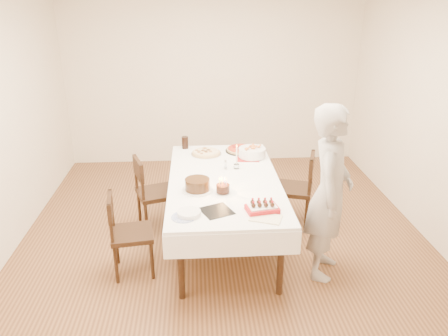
{
  "coord_description": "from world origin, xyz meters",
  "views": [
    {
      "loc": [
        -0.29,
        -4.2,
        2.56
      ],
      "look_at": [
        -0.01,
        -0.03,
        0.87
      ],
      "focal_mm": 35.0,
      "sensor_mm": 36.0,
      "label": 1
    }
  ],
  "objects": [
    {
      "name": "wall_back",
      "position": [
        0.0,
        2.5,
        1.35
      ],
      "size": [
        4.5,
        0.04,
        2.7
      ],
      "primitive_type": "cube",
      "color": "beige",
      "rests_on": "floor"
    },
    {
      "name": "chair_left_dessert",
      "position": [
        -0.92,
        -0.52,
        0.42
      ],
      "size": [
        0.48,
        0.48,
        0.83
      ],
      "primitive_type": null,
      "rotation": [
        0.0,
        0.0,
        3.28
      ],
      "color": "black",
      "rests_on": "floor"
    },
    {
      "name": "dining_table",
      "position": [
        -0.01,
        -0.03,
        0.38
      ],
      "size": [
        1.67,
        2.37,
        0.75
      ],
      "primitive_type": "cube",
      "rotation": [
        0.0,
        0.0,
        -0.27
      ],
      "color": "white",
      "rests_on": "floor"
    },
    {
      "name": "floor",
      "position": [
        0.0,
        0.0,
        0.0
      ],
      "size": [
        5.0,
        5.0,
        0.0
      ],
      "primitive_type": "plane",
      "color": "#502F1B",
      "rests_on": "ground"
    },
    {
      "name": "wall_right",
      "position": [
        2.25,
        0.0,
        1.35
      ],
      "size": [
        0.04,
        5.0,
        2.7
      ],
      "primitive_type": "cube",
      "color": "beige",
      "rests_on": "floor"
    },
    {
      "name": "shaker_pair",
      "position": [
        0.03,
        0.23,
        0.79
      ],
      "size": [
        0.09,
        0.09,
        0.08
      ],
      "primitive_type": null,
      "rotation": [
        0.0,
        0.0,
        -0.25
      ],
      "color": "white",
      "rests_on": "dining_table"
    },
    {
      "name": "plate_stack",
      "position": [
        -0.36,
        -0.82,
        0.77
      ],
      "size": [
        0.27,
        0.27,
        0.04
      ],
      "primitive_type": "cylinder",
      "rotation": [
        0.0,
        0.0,
        -0.36
      ],
      "color": "white",
      "rests_on": "dining_table"
    },
    {
      "name": "box_lid",
      "position": [
        0.29,
        -0.92,
        0.75
      ],
      "size": [
        0.31,
        0.26,
        0.02
      ],
      "primitive_type": "cube",
      "rotation": [
        0.0,
        0.0,
        -0.37
      ],
      "color": "beige",
      "rests_on": "dining_table"
    },
    {
      "name": "birthday_cake",
      "position": [
        -0.04,
        -0.38,
        0.83
      ],
      "size": [
        0.16,
        0.16,
        0.14
      ],
      "primitive_type": "cylinder",
      "rotation": [
        0.0,
        0.0,
        0.28
      ],
      "color": "#381A0F",
      "rests_on": "dining_table"
    },
    {
      "name": "pasta_bowl",
      "position": [
        0.36,
        0.59,
        0.81
      ],
      "size": [
        0.42,
        0.42,
        0.1
      ],
      "primitive_type": "cylinder",
      "rotation": [
        0.0,
        0.0,
        0.43
      ],
      "color": "white",
      "rests_on": "dining_table"
    },
    {
      "name": "pizza_pepperoni",
      "position": [
        0.26,
        0.8,
        0.77
      ],
      "size": [
        0.5,
        0.5,
        0.04
      ],
      "primitive_type": "cylinder",
      "rotation": [
        0.0,
        0.0,
        0.41
      ],
      "color": "red",
      "rests_on": "dining_table"
    },
    {
      "name": "pizza_white",
      "position": [
        -0.17,
        0.71,
        0.77
      ],
      "size": [
        0.48,
        0.48,
        0.04
      ],
      "primitive_type": "cylinder",
      "rotation": [
        0.0,
        0.0,
        -0.42
      ],
      "color": "beige",
      "rests_on": "dining_table"
    },
    {
      "name": "cola_glass",
      "position": [
        -0.43,
        0.95,
        0.83
      ],
      "size": [
        0.1,
        0.1,
        0.15
      ],
      "primitive_type": "cylinder",
      "rotation": [
        0.0,
        0.0,
        -0.37
      ],
      "color": "black",
      "rests_on": "dining_table"
    },
    {
      "name": "china_plate",
      "position": [
        -0.41,
        -0.85,
        0.75
      ],
      "size": [
        0.22,
        0.22,
        0.01
      ],
      "primitive_type": "cylinder",
      "rotation": [
        0.0,
        0.0,
        0.03
      ],
      "color": "white",
      "rests_on": "dining_table"
    },
    {
      "name": "wall_front",
      "position": [
        0.0,
        -2.5,
        1.35
      ],
      "size": [
        4.5,
        0.04,
        2.7
      ],
      "primitive_type": "cube",
      "color": "beige",
      "rests_on": "floor"
    },
    {
      "name": "red_placemat",
      "position": [
        0.31,
        0.55,
        0.75
      ],
      "size": [
        0.27,
        0.27,
        0.01
      ],
      "primitive_type": "cube",
      "rotation": [
        0.0,
        0.0,
        -0.08
      ],
      "color": "#B21E1E",
      "rests_on": "dining_table"
    },
    {
      "name": "strawberry_box",
      "position": [
        0.28,
        -0.78,
        0.78
      ],
      "size": [
        0.31,
        0.23,
        0.07
      ],
      "primitive_type": null,
      "rotation": [
        0.0,
        0.0,
        0.19
      ],
      "color": "#AA1318",
      "rests_on": "dining_table"
    },
    {
      "name": "chair_left_savory",
      "position": [
        -0.75,
        0.32,
        0.44
      ],
      "size": [
        0.57,
        0.57,
        0.88
      ],
      "primitive_type": null,
      "rotation": [
        0.0,
        0.0,
        3.47
      ],
      "color": "black",
      "rests_on": "floor"
    },
    {
      "name": "chair_right_savory",
      "position": [
        0.82,
        0.32,
        0.44
      ],
      "size": [
        0.57,
        0.57,
        0.89
      ],
      "primitive_type": null,
      "rotation": [
        0.0,
        0.0,
        -0.31
      ],
      "color": "black",
      "rests_on": "floor"
    },
    {
      "name": "taper_candle",
      "position": [
        0.15,
        0.24,
        0.89
      ],
      "size": [
        0.07,
        0.07,
        0.28
      ],
      "primitive_type": "cylinder",
      "rotation": [
        0.0,
        0.0,
        -0.28
      ],
      "color": "white",
      "rests_on": "dining_table"
    },
    {
      "name": "layer_cake",
      "position": [
        -0.29,
        -0.31,
        0.81
      ],
      "size": [
        0.4,
        0.4,
        0.12
      ],
      "primitive_type": "cylinder",
      "rotation": [
        0.0,
        0.0,
        0.35
      ],
      "color": "#331C0C",
      "rests_on": "dining_table"
    },
    {
      "name": "person",
      "position": [
        0.93,
        -0.64,
        0.84
      ],
      "size": [
        0.6,
        0.72,
        1.68
      ],
      "primitive_type": "imported",
      "rotation": [
        0.0,
        0.0,
        1.18
      ],
      "color": "#ADA7A3",
      "rests_on": "floor"
    },
    {
      "name": "cake_board",
      "position": [
        -0.12,
        -0.75,
        0.75
      ],
      "size": [
        0.34,
        0.34,
        0.01
      ],
      "primitive_type": "cube",
      "rotation": [
        0.0,
        0.0,
        0.41
      ],
      "color": "black",
      "rests_on": "dining_table"
    }
  ]
}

